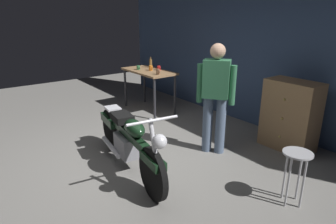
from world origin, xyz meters
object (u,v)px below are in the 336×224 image
at_px(mug_brown_stoneware, 158,72).
at_px(mug_orange_travel, 151,68).
at_px(person_standing, 215,94).
at_px(motorcycle, 128,140).
at_px(bottle, 151,63).
at_px(shop_stool, 296,164).
at_px(wooden_dresser, 290,115).
at_px(mug_green_speckled, 138,68).
at_px(mug_red_diner, 159,68).

distance_m(mug_brown_stoneware, mug_orange_travel, 0.47).
relative_size(person_standing, mug_brown_stoneware, 14.99).
xyz_separation_m(motorcycle, bottle, (-2.28, 1.91, 0.55)).
height_order(shop_stool, wooden_dresser, wooden_dresser).
bearing_deg(wooden_dresser, mug_green_speckled, -165.08).
distance_m(mug_orange_travel, mug_red_diner, 0.18).
distance_m(mug_green_speckled, bottle, 0.38).
distance_m(shop_stool, bottle, 4.17).
bearing_deg(wooden_dresser, motorcycle, -111.34).
relative_size(mug_brown_stoneware, mug_orange_travel, 0.96).
bearing_deg(motorcycle, mug_green_speckled, 153.82).
distance_m(mug_brown_stoneware, bottle, 0.84).
bearing_deg(person_standing, mug_green_speckled, -40.65).
bearing_deg(mug_brown_stoneware, wooden_dresser, 18.10).
relative_size(mug_green_speckled, bottle, 0.44).
xyz_separation_m(wooden_dresser, mug_orange_travel, (-2.89, -0.67, 0.41)).
relative_size(motorcycle, shop_stool, 3.40).
xyz_separation_m(shop_stool, mug_brown_stoneware, (-3.29, 0.48, 0.46)).
bearing_deg(person_standing, mug_red_diner, -49.59).
distance_m(shop_stool, mug_green_speckled, 4.03).
height_order(person_standing, mug_red_diner, person_standing).
xyz_separation_m(shop_stool, mug_green_speckled, (-3.98, 0.45, 0.45)).
height_order(motorcycle, shop_stool, motorcycle).
xyz_separation_m(motorcycle, mug_green_speckled, (-2.20, 1.54, 0.50)).
bearing_deg(person_standing, mug_brown_stoneware, -43.54).
distance_m(shop_stool, wooden_dresser, 1.54).
bearing_deg(mug_orange_travel, shop_stool, -9.23).
relative_size(wooden_dresser, bottle, 4.56).
height_order(wooden_dresser, mug_brown_stoneware, wooden_dresser).
bearing_deg(person_standing, motorcycle, 41.44).
bearing_deg(bottle, mug_orange_travel, -33.43).
xyz_separation_m(wooden_dresser, mug_green_speckled, (-3.13, -0.83, 0.40)).
xyz_separation_m(person_standing, shop_stool, (1.48, -0.24, -0.43)).
height_order(motorcycle, wooden_dresser, wooden_dresser).
relative_size(shop_stool, wooden_dresser, 0.58).
distance_m(motorcycle, shop_stool, 2.09).
bearing_deg(mug_green_speckled, mug_orange_travel, 34.18).
height_order(shop_stool, mug_brown_stoneware, mug_brown_stoneware).
distance_m(person_standing, mug_green_speckled, 2.51).
relative_size(mug_orange_travel, mug_green_speckled, 1.11).
bearing_deg(mug_orange_travel, mug_brown_stoneware, -15.82).
height_order(motorcycle, mug_green_speckled, motorcycle).
distance_m(motorcycle, wooden_dresser, 2.55).
bearing_deg(mug_orange_travel, person_standing, -9.28).
bearing_deg(mug_orange_travel, motorcycle, -40.90).
height_order(mug_brown_stoneware, mug_green_speckled, mug_brown_stoneware).
xyz_separation_m(wooden_dresser, mug_red_diner, (-2.82, -0.51, 0.40)).
bearing_deg(mug_orange_travel, bottle, 146.57).
bearing_deg(shop_stool, person_standing, 170.85).
bearing_deg(bottle, person_standing, -12.67).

